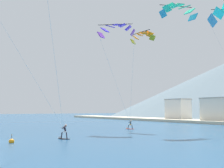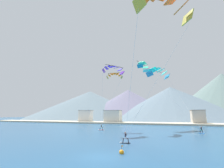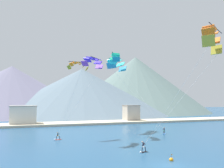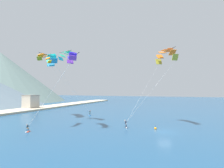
# 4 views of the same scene
# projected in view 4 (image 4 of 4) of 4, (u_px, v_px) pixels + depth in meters

# --- Properties ---
(ground_plane) EXTENTS (400.00, 400.00, 0.00)m
(ground_plane) POSITION_uv_depth(u_px,v_px,m) (164.00, 132.00, 35.03)
(ground_plane) COLOR navy
(kitesurfer_near_lead) EXTENTS (1.51, 1.52, 1.70)m
(kitesurfer_near_lead) POSITION_uv_depth(u_px,v_px,m) (90.00, 114.00, 58.51)
(kitesurfer_near_lead) COLOR #337FDB
(kitesurfer_near_lead) RESTS_ON ground
(kitesurfer_near_trail) EXTENTS (1.75, 1.07, 1.77)m
(kitesurfer_near_trail) POSITION_uv_depth(u_px,v_px,m) (126.00, 125.00, 38.62)
(kitesurfer_near_trail) COLOR black
(kitesurfer_near_trail) RESTS_ON ground
(kitesurfer_mid_center) EXTENTS (1.75, 1.07, 1.62)m
(kitesurfer_mid_center) POSITION_uv_depth(u_px,v_px,m) (27.00, 130.00, 34.66)
(kitesurfer_mid_center) COLOR #E54C33
(kitesurfer_mid_center) RESTS_ON ground
(parafoil_kite_near_lead) EXTENTS (12.61, 12.67, 18.06)m
(parafoil_kite_near_lead) POSITION_uv_depth(u_px,v_px,m) (51.00, 59.00, 53.76)
(parafoil_kite_near_lead) COLOR #2D8EBC
(parafoil_kite_near_trail) EXTENTS (9.94, 10.94, 16.97)m
(parafoil_kite_near_trail) POSITION_uv_depth(u_px,v_px,m) (166.00, 55.00, 42.54)
(parafoil_kite_near_trail) COLOR gold
(parafoil_kite_mid_center) EXTENTS (8.23, 8.93, 15.32)m
(parafoil_kite_mid_center) POSITION_uv_depth(u_px,v_px,m) (72.00, 57.00, 38.27)
(parafoil_kite_mid_center) COLOR purple
(parafoil_kite_distant_high_outer) EXTENTS (4.85, 2.06, 1.79)m
(parafoil_kite_distant_high_outer) POSITION_uv_depth(u_px,v_px,m) (44.00, 57.00, 39.12)
(parafoil_kite_distant_high_outer) COLOR olive
(parafoil_kite_distant_low_drift) EXTENTS (2.73, 5.82, 2.19)m
(parafoil_kite_distant_low_drift) POSITION_uv_depth(u_px,v_px,m) (67.00, 55.00, 47.09)
(parafoil_kite_distant_low_drift) COLOR #188DB4
(race_marker_buoy) EXTENTS (0.56, 0.56, 1.02)m
(race_marker_buoy) POSITION_uv_depth(u_px,v_px,m) (155.00, 128.00, 37.39)
(race_marker_buoy) COLOR orange
(race_marker_buoy) RESTS_ON ground
(shore_building_quay_east) EXTENTS (5.34, 5.18, 6.27)m
(shore_building_quay_east) POSITION_uv_depth(u_px,v_px,m) (31.00, 102.00, 76.11)
(shore_building_quay_east) COLOR #B7AD9E
(shore_building_quay_east) RESTS_ON ground
(mountain_peak_west_ridge) EXTENTS (96.44, 96.44, 37.29)m
(mountain_peak_west_ridge) POSITION_uv_depth(u_px,v_px,m) (0.00, 77.00, 132.96)
(mountain_peak_west_ridge) COLOR slate
(mountain_peak_west_ridge) RESTS_ON ground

